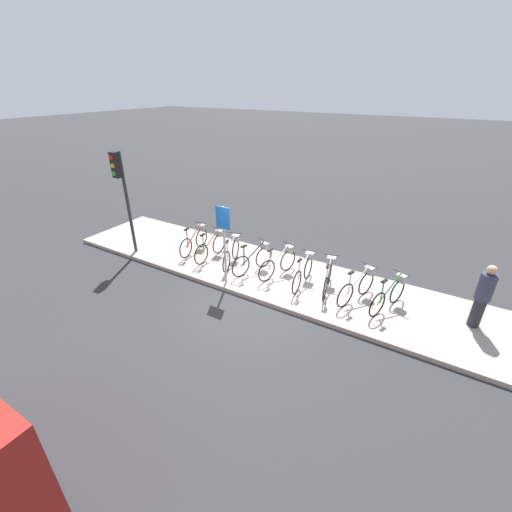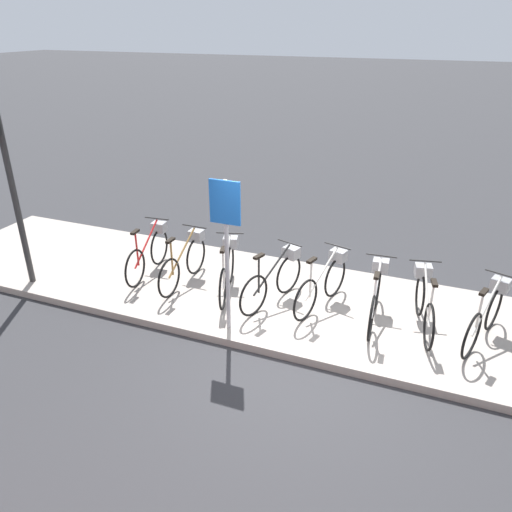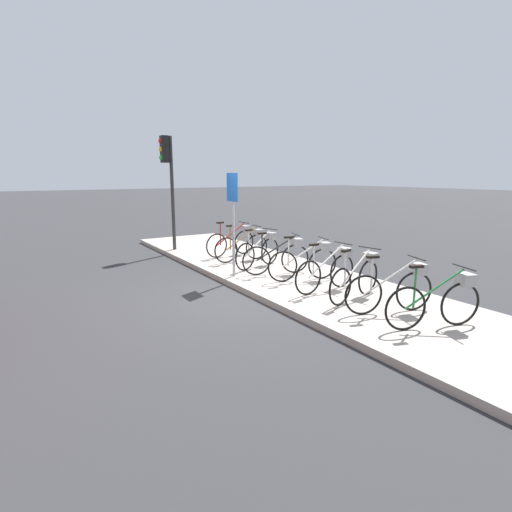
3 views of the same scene
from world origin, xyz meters
name	(u,v)px [view 2 (image 2 of 3)]	position (x,y,z in m)	size (l,w,h in m)	color
ground_plane	(294,363)	(0.00, 0.00, 0.00)	(120.00, 120.00, 0.00)	#2D2D30
sidewalk	(321,309)	(0.00, 1.41, 0.06)	(14.58, 2.83, 0.12)	#9E9389
parked_bicycle_0	(150,250)	(-3.15, 1.42, 0.55)	(0.46, 1.57, 0.97)	black
parked_bicycle_1	(186,259)	(-2.38, 1.33, 0.55)	(0.46, 1.57, 0.97)	black
parked_bicycle_2	(228,268)	(-1.58, 1.30, 0.55)	(0.60, 1.52, 0.97)	black
parked_bicycle_3	(276,277)	(-0.74, 1.29, 0.55)	(0.61, 1.51, 0.97)	black
parked_bicycle_4	(324,280)	(0.01, 1.45, 0.55)	(0.57, 1.53, 0.97)	black
parked_bicycle_5	(376,294)	(0.83, 1.34, 0.55)	(0.46, 1.57, 0.97)	black
parked_bicycle_6	(424,300)	(1.52, 1.40, 0.55)	(0.51, 1.54, 0.97)	black
parked_bicycle_7	(487,313)	(2.36, 1.36, 0.55)	(0.64, 1.50, 0.97)	black
sign_post	(226,232)	(-1.11, 0.29, 1.65)	(0.44, 0.07, 2.25)	#99999E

